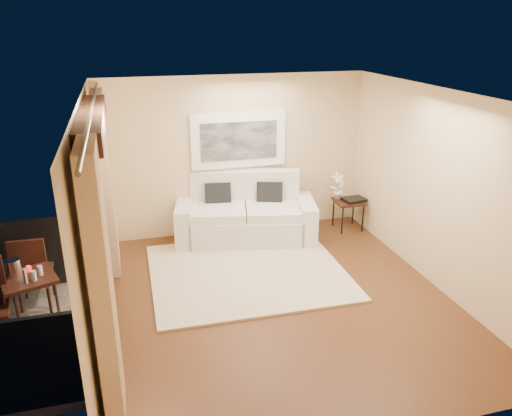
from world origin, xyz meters
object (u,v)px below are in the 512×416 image
object	(u,v)px
side_table	(349,204)
bistro_table	(29,283)
sofa	(246,216)
ice_bucket	(13,267)
orchid	(338,186)
balcony_chair_far	(31,268)

from	to	relation	value
side_table	bistro_table	world-z (taller)	bistro_table
sofa	ice_bucket	bearing A→B (deg)	-138.67
sofa	orchid	xyz separation A→B (m)	(1.69, 0.03, 0.39)
balcony_chair_far	ice_bucket	bearing A→B (deg)	74.92
side_table	orchid	bearing A→B (deg)	141.07
balcony_chair_far	ice_bucket	size ratio (longest dim) A/B	5.00
orchid	bistro_table	size ratio (longest dim) A/B	0.66
orchid	balcony_chair_far	size ratio (longest dim) A/B	0.49
bistro_table	ice_bucket	world-z (taller)	ice_bucket
side_table	ice_bucket	xyz separation A→B (m)	(-5.14, -1.74, 0.32)
orchid	balcony_chair_far	bearing A→B (deg)	-163.01
side_table	ice_bucket	size ratio (longest dim) A/B	2.67
side_table	sofa	bearing A→B (deg)	176.88
sofa	balcony_chair_far	size ratio (longest dim) A/B	2.46
orchid	ice_bucket	world-z (taller)	orchid
ice_bucket	side_table	bearing A→B (deg)	18.74
side_table	ice_bucket	bearing A→B (deg)	-161.26
side_table	bistro_table	distance (m)	5.31
orchid	bistro_table	bearing A→B (deg)	-157.82
bistro_table	sofa	bearing A→B (deg)	31.73
sofa	side_table	world-z (taller)	sofa
side_table	balcony_chair_far	xyz separation A→B (m)	(-5.02, -1.35, 0.11)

